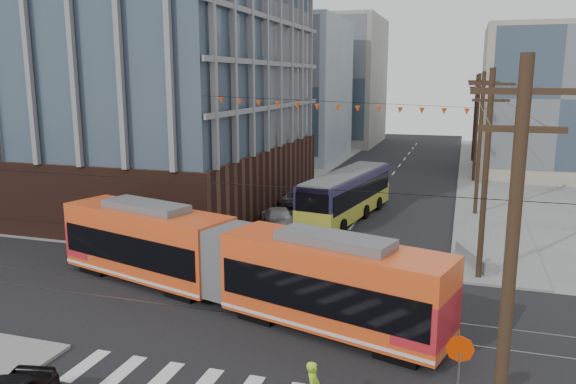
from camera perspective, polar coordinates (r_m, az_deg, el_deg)
ground at (r=22.88m, az=-3.39°, el=-15.78°), size 160.00×160.00×0.00m
office_building at (r=51.36m, az=-18.10°, el=15.19°), size 30.00×25.00×28.60m
bg_bldg_nw_near at (r=75.05m, az=-1.50°, el=10.33°), size 18.00×16.00×18.00m
bg_bldg_ne_near at (r=67.59m, az=25.08°, el=8.30°), size 14.00×14.00×16.00m
bg_bldg_nw_far at (r=93.45m, az=4.33°, el=11.14°), size 16.00×18.00×20.00m
bg_bldg_ne_far at (r=87.71m, az=24.68°, el=8.16°), size 16.00×16.00×14.00m
utility_pole_near at (r=13.95m, az=21.40°, el=-10.22°), size 0.30×0.30×11.00m
utility_pole_far at (r=75.16m, az=18.44°, el=7.09°), size 0.30×0.30×11.00m
streetcar at (r=26.66m, az=-5.93°, el=-7.08°), size 20.93×8.65×4.03m
city_bus at (r=42.71m, az=5.97°, el=-0.29°), size 4.80×13.10×3.63m
parked_car_silver at (r=34.58m, az=-4.51°, el=-4.87°), size 2.65×4.90×1.53m
parked_car_white at (r=40.09m, az=-1.03°, el=-2.57°), size 3.99×5.58×1.50m
parked_car_grey at (r=47.48m, az=0.76°, el=-0.53°), size 2.37×4.51×1.21m
jersey_barrier at (r=33.85m, az=18.39°, el=-6.41°), size 2.42×4.24×0.84m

